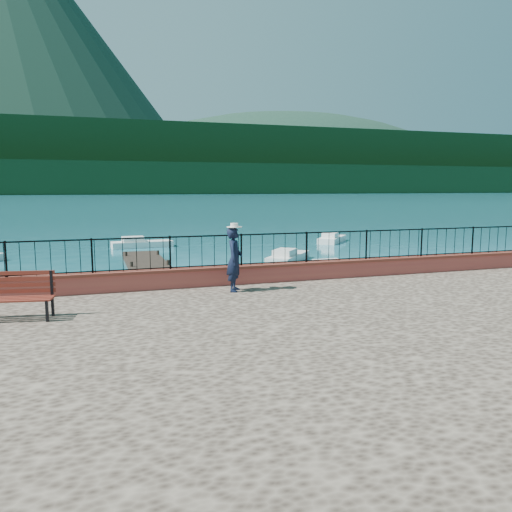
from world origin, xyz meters
TOP-DOWN VIEW (x-y plane):
  - ground at (0.00, 0.00)m, footprint 2000.00×2000.00m
  - promenade at (0.00, -6.00)m, footprint 30.00×20.00m
  - parapet at (0.00, 3.70)m, footprint 28.00×0.46m
  - railing at (0.00, 3.70)m, footprint 27.00×0.05m
  - dock at (-2.00, 12.00)m, footprint 2.00×16.00m
  - far_forest at (0.00, 300.00)m, footprint 900.00×60.00m
  - foothills at (0.00, 360.00)m, footprint 900.00×120.00m
  - companion_hill at (220.00, 560.00)m, footprint 448.00×384.00m
  - park_bench at (-6.53, 1.24)m, footprint 2.03×0.96m
  - person at (-0.81, 2.69)m, footprint 0.69×0.80m
  - hat at (-0.81, 2.69)m, footprint 0.44×0.44m
  - boat_1 at (6.50, 10.09)m, footprint 3.86×1.58m
  - boat_2 at (5.83, 14.98)m, footprint 3.65×3.96m
  - boat_4 at (-1.37, 24.47)m, footprint 4.24×1.60m
  - boat_5 at (12.71, 23.15)m, footprint 3.46×3.69m

SIDE VIEW (x-z plane):
  - ground at x=0.00m, z-range 0.00..0.00m
  - companion_hill at x=220.00m, z-range -90.00..90.00m
  - dock at x=-2.00m, z-range 0.00..0.30m
  - boat_1 at x=6.50m, z-range 0.00..0.80m
  - boat_2 at x=5.83m, z-range 0.00..0.80m
  - boat_4 at x=-1.37m, z-range 0.00..0.80m
  - boat_5 at x=12.71m, z-range 0.00..0.80m
  - promenade at x=0.00m, z-range 0.00..1.20m
  - parapet at x=0.00m, z-range 1.20..1.78m
  - park_bench at x=-6.53m, z-range 0.98..2.06m
  - person at x=-0.81m, z-range 1.20..3.05m
  - railing at x=0.00m, z-range 1.78..2.73m
  - hat at x=-0.81m, z-range 3.05..3.17m
  - far_forest at x=0.00m, z-range 0.00..18.00m
  - foothills at x=0.00m, z-range 0.00..44.00m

